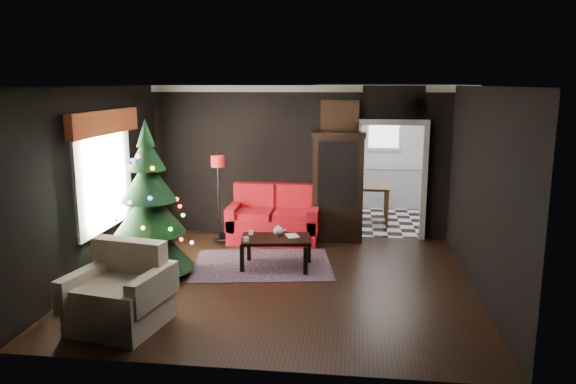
# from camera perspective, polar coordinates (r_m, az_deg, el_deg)

# --- Properties ---
(floor) EXTENTS (5.50, 5.50, 0.00)m
(floor) POSITION_cam_1_polar(r_m,az_deg,el_deg) (8.01, -0.80, -9.37)
(floor) COLOR black
(floor) RESTS_ON ground
(ceiling) EXTENTS (5.50, 5.50, 0.00)m
(ceiling) POSITION_cam_1_polar(r_m,az_deg,el_deg) (7.49, -0.86, 11.09)
(ceiling) COLOR white
(ceiling) RESTS_ON ground
(wall_back) EXTENTS (5.50, 0.00, 5.50)m
(wall_back) POSITION_cam_1_polar(r_m,az_deg,el_deg) (10.08, 1.11, 3.18)
(wall_back) COLOR black
(wall_back) RESTS_ON ground
(wall_front) EXTENTS (5.50, 0.00, 5.50)m
(wall_front) POSITION_cam_1_polar(r_m,az_deg,el_deg) (5.23, -4.57, -4.63)
(wall_front) COLOR black
(wall_front) RESTS_ON ground
(wall_left) EXTENTS (0.00, 5.50, 5.50)m
(wall_left) POSITION_cam_1_polar(r_m,az_deg,el_deg) (8.45, -19.64, 0.92)
(wall_left) COLOR black
(wall_left) RESTS_ON ground
(wall_right) EXTENTS (0.00, 5.50, 5.50)m
(wall_right) POSITION_cam_1_polar(r_m,az_deg,el_deg) (7.75, 19.75, 0.02)
(wall_right) COLOR black
(wall_right) RESTS_ON ground
(doorway) EXTENTS (1.10, 0.10, 2.10)m
(doorway) POSITION_cam_1_polar(r_m,az_deg,el_deg) (10.10, 10.74, 0.99)
(doorway) COLOR silver
(doorway) RESTS_ON ground
(left_window) EXTENTS (0.05, 1.60, 1.40)m
(left_window) POSITION_cam_1_polar(r_m,az_deg,el_deg) (8.60, -18.84, 1.48)
(left_window) COLOR white
(left_window) RESTS_ON wall_left
(valance) EXTENTS (0.12, 2.10, 0.35)m
(valance) POSITION_cam_1_polar(r_m,az_deg,el_deg) (8.47, -18.70, 6.95)
(valance) COLOR #A43E23
(valance) RESTS_ON wall_left
(kitchen_floor) EXTENTS (3.00, 3.00, 0.00)m
(kitchen_floor) POSITION_cam_1_polar(r_m,az_deg,el_deg) (11.79, 10.11, -2.72)
(kitchen_floor) COLOR white
(kitchen_floor) RESTS_ON ground
(kitchen_window) EXTENTS (0.70, 0.06, 0.70)m
(kitchen_window) POSITION_cam_1_polar(r_m,az_deg,el_deg) (12.94, 10.04, 6.17)
(kitchen_window) COLOR white
(kitchen_window) RESTS_ON ground
(rug) EXTENTS (2.38, 1.89, 0.01)m
(rug) POSITION_cam_1_polar(r_m,az_deg,el_deg) (8.69, -2.70, -7.64)
(rug) COLOR #2D1B28
(rug) RESTS_ON ground
(loveseat) EXTENTS (1.70, 0.90, 1.00)m
(loveseat) POSITION_cam_1_polar(r_m,az_deg,el_deg) (9.86, -1.49, -2.34)
(loveseat) COLOR maroon
(loveseat) RESTS_ON ground
(curio_cabinet) EXTENTS (0.90, 0.45, 1.90)m
(curio_cabinet) POSITION_cam_1_polar(r_m,az_deg,el_deg) (9.88, 5.30, 0.32)
(curio_cabinet) COLOR black
(curio_cabinet) RESTS_ON ground
(floor_lamp) EXTENTS (0.31, 0.31, 1.53)m
(floor_lamp) POSITION_cam_1_polar(r_m,az_deg,el_deg) (9.72, -7.31, -0.63)
(floor_lamp) COLOR black
(floor_lamp) RESTS_ON ground
(christmas_tree) EXTENTS (1.60, 1.60, 2.41)m
(christmas_tree) POSITION_cam_1_polar(r_m,az_deg,el_deg) (8.25, -14.40, -1.50)
(christmas_tree) COLOR black
(christmas_tree) RESTS_ON ground
(armchair) EXTENTS (1.16, 1.16, 1.01)m
(armchair) POSITION_cam_1_polar(r_m,az_deg,el_deg) (6.74, -17.34, -9.82)
(armchair) COLOR beige
(armchair) RESTS_ON ground
(coffee_table) EXTENTS (1.14, 0.78, 0.48)m
(coffee_table) POSITION_cam_1_polar(r_m,az_deg,el_deg) (8.50, -1.24, -6.35)
(coffee_table) COLOR black
(coffee_table) RESTS_ON rug
(teapot) EXTENTS (0.20, 0.20, 0.16)m
(teapot) POSITION_cam_1_polar(r_m,az_deg,el_deg) (8.51, -1.04, -4.09)
(teapot) COLOR silver
(teapot) RESTS_ON coffee_table
(cup_a) EXTENTS (0.09, 0.09, 0.06)m
(cup_a) POSITION_cam_1_polar(r_m,az_deg,el_deg) (8.61, -3.93, -4.28)
(cup_a) COLOR white
(cup_a) RESTS_ON coffee_table
(cup_b) EXTENTS (0.09, 0.09, 0.07)m
(cup_b) POSITION_cam_1_polar(r_m,az_deg,el_deg) (8.25, -4.43, -4.96)
(cup_b) COLOR white
(cup_b) RESTS_ON coffee_table
(book) EXTENTS (0.17, 0.09, 0.25)m
(book) POSITION_cam_1_polar(r_m,az_deg,el_deg) (8.42, -0.14, -3.95)
(book) COLOR tan
(book) RESTS_ON coffee_table
(wall_clock) EXTENTS (0.32, 0.32, 0.06)m
(wall_clock) POSITION_cam_1_polar(r_m,az_deg,el_deg) (9.92, 12.50, 8.48)
(wall_clock) COLOR silver
(wall_clock) RESTS_ON wall_back
(painting) EXTENTS (0.62, 0.05, 0.52)m
(painting) POSITION_cam_1_polar(r_m,az_deg,el_deg) (9.90, 5.47, 7.93)
(painting) COLOR #A27A4C
(painting) RESTS_ON wall_back
(kitchen_counter) EXTENTS (1.80, 0.60, 0.90)m
(kitchen_counter) POSITION_cam_1_polar(r_m,az_deg,el_deg) (12.86, 9.91, 0.52)
(kitchen_counter) COLOR silver
(kitchen_counter) RESTS_ON ground
(kitchen_table) EXTENTS (0.70, 0.70, 0.75)m
(kitchen_table) POSITION_cam_1_polar(r_m,az_deg,el_deg) (11.40, 8.74, -1.23)
(kitchen_table) COLOR brown
(kitchen_table) RESTS_ON ground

